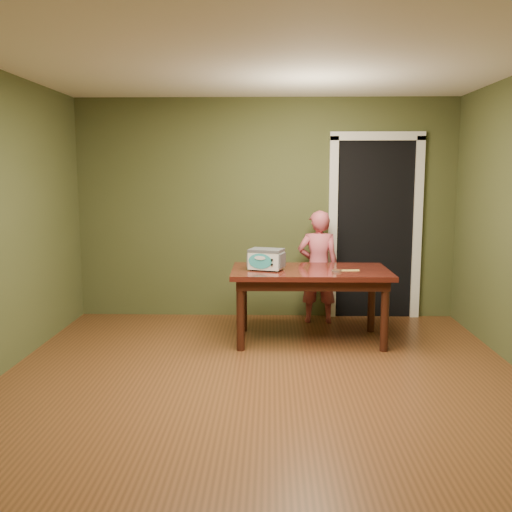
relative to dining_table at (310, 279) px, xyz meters
name	(u,v)px	position (x,y,z in m)	size (l,w,h in m)	color
floor	(262,393)	(-0.47, -1.45, -0.65)	(5.00, 5.00, 0.00)	brown
room_shell	(263,175)	(-0.47, -1.45, 1.06)	(4.52, 5.02, 2.61)	#444A27
doorway	(370,227)	(0.83, 1.33, 0.41)	(1.10, 0.66, 2.25)	black
dining_table	(310,279)	(0.00, 0.00, 0.00)	(1.61, 0.91, 0.75)	#35110C
toy_oven	(266,259)	(-0.45, -0.05, 0.22)	(0.40, 0.32, 0.22)	#4C4F54
baking_pan	(337,271)	(0.25, -0.16, 0.11)	(0.10, 0.10, 0.02)	silver
spatula	(350,270)	(0.40, -0.07, 0.10)	(0.18, 0.03, 0.01)	#FDF06E
child	(318,267)	(0.14, 0.75, 0.00)	(0.48, 0.31, 1.30)	#C45060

